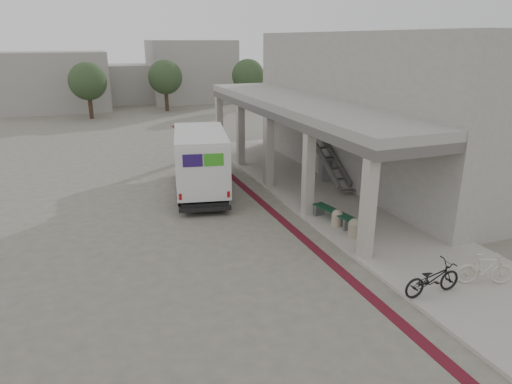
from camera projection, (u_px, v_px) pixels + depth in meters
name	position (u px, v px, depth m)	size (l,w,h in m)	color
ground	(262.00, 228.00, 16.99)	(120.00, 120.00, 0.00)	#625E54
bike_lane_stripe	(267.00, 207.00, 19.09)	(0.35, 40.00, 0.01)	#53101C
sidewalk	(355.00, 213.00, 18.32)	(4.40, 28.00, 0.12)	gray
transit_building	(359.00, 110.00, 22.19)	(7.60, 17.00, 7.00)	gray
distant_backdrop	(108.00, 79.00, 46.90)	(28.00, 10.00, 6.50)	#999790
tree_left	(88.00, 81.00, 39.04)	(3.20, 3.20, 4.80)	#38281C
tree_mid	(165.00, 77.00, 43.18)	(3.20, 3.20, 4.80)	#38281C
tree_right	(248.00, 76.00, 45.01)	(3.20, 3.20, 4.80)	#38281C
fedex_truck	(200.00, 158.00, 20.65)	(3.38, 7.11, 2.92)	black
bench	(333.00, 214.00, 17.12)	(0.77, 2.05, 0.47)	slate
bollard_near	(355.00, 228.00, 15.85)	(0.45, 0.45, 0.68)	gray
bollard_far	(337.00, 217.00, 16.85)	(0.41, 0.41, 0.62)	#9F8F79
utility_cabinet	(325.00, 169.00, 22.28)	(0.47, 0.62, 1.04)	gray
bicycle_black	(432.00, 279.00, 12.26)	(0.62, 1.76, 0.93)	black
bicycle_cream	(485.00, 269.00, 12.76)	(0.44, 1.56, 0.94)	beige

